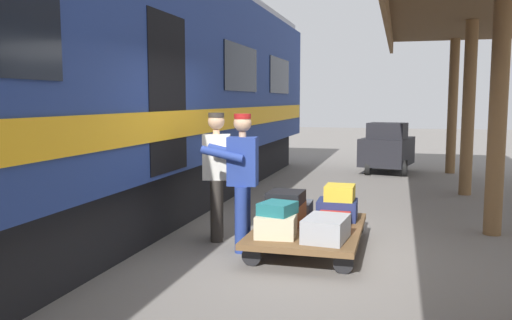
# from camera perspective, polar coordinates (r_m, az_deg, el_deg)

# --- Properties ---
(ground_plane) EXTENTS (60.00, 60.00, 0.00)m
(ground_plane) POSITION_cam_1_polar(r_m,az_deg,el_deg) (6.58, 5.02, -10.04)
(ground_plane) COLOR slate
(train_car) EXTENTS (3.02, 18.34, 4.00)m
(train_car) POSITION_cam_1_polar(r_m,az_deg,el_deg) (7.58, -19.90, 7.56)
(train_car) COLOR navy
(train_car) RESTS_ON ground_plane
(luggage_cart) EXTENTS (1.29, 2.00, 0.29)m
(luggage_cart) POSITION_cam_1_polar(r_m,az_deg,el_deg) (6.68, 5.70, -7.56)
(luggage_cart) COLOR brown
(luggage_cart) RESTS_ON ground_plane
(suitcase_gray_aluminum) EXTENTS (0.51, 0.66, 0.26)m
(suitcase_gray_aluminum) POSITION_cam_1_polar(r_m,az_deg,el_deg) (6.07, 7.57, -7.34)
(suitcase_gray_aluminum) COLOR #9EA0A5
(suitcase_gray_aluminum) RESTS_ON luggage_cart
(suitcase_cream_canvas) EXTENTS (0.49, 0.48, 0.25)m
(suitcase_cream_canvas) POSITION_cam_1_polar(r_m,az_deg,el_deg) (6.17, 2.18, -7.10)
(suitcase_cream_canvas) COLOR beige
(suitcase_cream_canvas) RESTS_ON luggage_cart
(suitcase_brown_leather) EXTENTS (0.43, 0.61, 0.29)m
(suitcase_brown_leather) POSITION_cam_1_polar(r_m,az_deg,el_deg) (6.69, 3.25, -5.86)
(suitcase_brown_leather) COLOR brown
(suitcase_brown_leather) RESTS_ON luggage_cart
(suitcase_navy_fabric) EXTENTS (0.52, 0.48, 0.26)m
(suitcase_navy_fabric) POSITION_cam_1_polar(r_m,az_deg,el_deg) (7.14, 8.75, -5.29)
(suitcase_navy_fabric) COLOR navy
(suitcase_navy_fabric) RESTS_ON luggage_cart
(suitcase_red_plastic) EXTENTS (0.40, 0.64, 0.16)m
(suitcase_red_plastic) POSITION_cam_1_polar(r_m,az_deg,el_deg) (6.61, 8.20, -6.64)
(suitcase_red_plastic) COLOR #AD231E
(suitcase_red_plastic) RESTS_ON luggage_cart
(suitcase_slate_roller) EXTENTS (0.48, 0.47, 0.21)m
(suitcase_slate_roller) POSITION_cam_1_polar(r_m,az_deg,el_deg) (7.23, 4.16, -5.29)
(suitcase_slate_roller) COLOR #4C515B
(suitcase_slate_roller) RESTS_ON luggage_cart
(suitcase_teal_softside) EXTENTS (0.44, 0.47, 0.14)m
(suitcase_teal_softside) POSITION_cam_1_polar(r_m,az_deg,el_deg) (6.16, 2.34, -5.23)
(suitcase_teal_softside) COLOR #1E666B
(suitcase_teal_softside) RESTS_ON suitcase_cream_canvas
(suitcase_black_hardshell) EXTENTS (0.44, 0.49, 0.15)m
(suitcase_black_hardshell) POSITION_cam_1_polar(r_m,az_deg,el_deg) (6.62, 3.23, -4.04)
(suitcase_black_hardshell) COLOR black
(suitcase_black_hardshell) RESTS_ON suitcase_brown_leather
(suitcase_yellow_case) EXTENTS (0.38, 0.41, 0.20)m
(suitcase_yellow_case) POSITION_cam_1_polar(r_m,az_deg,el_deg) (7.10, 9.03, -3.49)
(suitcase_yellow_case) COLOR gold
(suitcase_yellow_case) RESTS_ON suitcase_navy_fabric
(porter_in_overalls) EXTENTS (0.69, 0.47, 1.70)m
(porter_in_overalls) POSITION_cam_1_polar(r_m,az_deg,el_deg) (6.51, -1.62, -1.84)
(porter_in_overalls) COLOR navy
(porter_in_overalls) RESTS_ON ground_plane
(porter_by_door) EXTENTS (0.73, 0.54, 1.70)m
(porter_by_door) POSITION_cam_1_polar(r_m,az_deg,el_deg) (7.02, -4.11, -1.25)
(porter_by_door) COLOR #332D28
(porter_by_door) RESTS_ON ground_plane
(baggage_tug) EXTENTS (1.42, 1.89, 1.30)m
(baggage_tug) POSITION_cam_1_polar(r_m,az_deg,el_deg) (13.98, 13.95, 1.20)
(baggage_tug) COLOR black
(baggage_tug) RESTS_ON ground_plane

